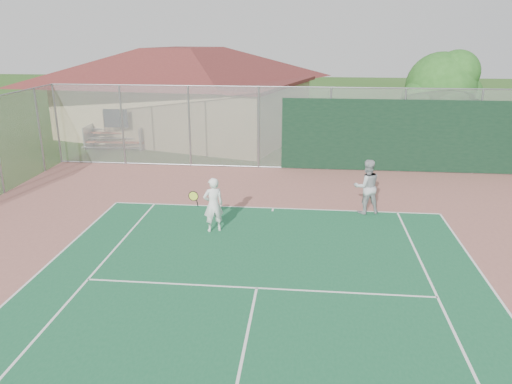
# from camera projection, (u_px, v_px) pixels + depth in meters

# --- Properties ---
(back_fence) EXTENTS (20.08, 0.11, 3.53)m
(back_fence) POSITION_uv_depth(u_px,v_px,m) (332.00, 132.00, 20.94)
(back_fence) COLOR gray
(back_fence) RESTS_ON ground
(clubhouse) EXTENTS (15.20, 12.24, 5.71)m
(clubhouse) POSITION_uv_depth(u_px,v_px,m) (184.00, 83.00, 27.58)
(clubhouse) COLOR #C9B480
(clubhouse) RESTS_ON ground
(bleachers) EXTENTS (3.08, 1.91, 1.13)m
(bleachers) POSITION_uv_depth(u_px,v_px,m) (117.00, 136.00, 25.41)
(bleachers) COLOR #A84726
(bleachers) RESTS_ON ground
(tree) EXTENTS (3.56, 3.37, 4.97)m
(tree) POSITION_uv_depth(u_px,v_px,m) (442.00, 90.00, 21.59)
(tree) COLOR #3D2816
(tree) RESTS_ON ground
(player_white_front) EXTENTS (1.04, 0.64, 1.66)m
(player_white_front) POSITION_uv_depth(u_px,v_px,m) (213.00, 205.00, 14.72)
(player_white_front) COLOR white
(player_white_front) RESTS_ON ground
(player_grey_back) EXTENTS (1.01, 0.87, 1.80)m
(player_grey_back) POSITION_uv_depth(u_px,v_px,m) (367.00, 187.00, 16.17)
(player_grey_back) COLOR #ABADB0
(player_grey_back) RESTS_ON ground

